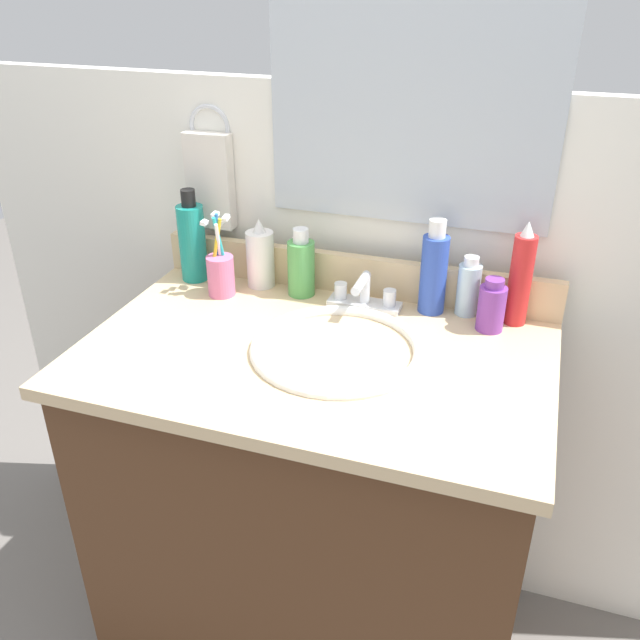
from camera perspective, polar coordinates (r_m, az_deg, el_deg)
ground_plane at (r=1.89m, az=-0.42°, el=-25.30°), size 6.00×6.00×0.00m
vanity_cabinet at (r=1.58m, az=-0.47°, el=-16.40°), size 0.88×0.53×0.82m
countertop at (r=1.32m, az=-0.54°, el=-3.12°), size 0.91×0.58×0.03m
backsplash at (r=1.52m, az=2.87°, el=3.92°), size 0.91×0.02×0.09m
back_wall at (r=1.69m, az=3.26°, el=-2.83°), size 2.01×0.04×1.30m
mirror_panel at (r=1.42m, az=7.85°, el=19.05°), size 0.60×0.01×0.56m
towel_ring at (r=1.59m, az=-9.36°, el=15.89°), size 0.10×0.01×0.10m
hand_towel at (r=1.61m, az=-9.32°, el=11.57°), size 0.11×0.04×0.22m
sink_basin at (r=1.32m, az=1.46°, el=-3.73°), size 0.34×0.34×0.11m
faucet at (r=1.46m, az=3.76°, el=2.04°), size 0.16×0.10×0.08m
bottle_lotion_white at (r=1.55m, az=-5.09°, el=5.31°), size 0.06×0.06×0.16m
bottle_cream_purple at (r=1.40m, az=14.36°, el=1.12°), size 0.06×0.06×0.11m
bottle_shampoo_blue at (r=1.44m, az=9.64°, el=4.10°), size 0.06×0.06×0.21m
bottle_toner_green at (r=1.50m, az=-1.61°, el=4.60°), size 0.06×0.06×0.16m
bottle_gel_clear at (r=1.45m, az=12.49°, el=2.67°), size 0.05×0.05×0.13m
bottle_mouthwash_teal at (r=1.60m, az=-10.79°, el=6.62°), size 0.06×0.06×0.22m
bottle_spray_red at (r=1.42m, az=16.65°, el=3.45°), size 0.05×0.05×0.22m
cup_pink at (r=1.52m, az=-8.44°, el=4.04°), size 0.07×0.07×0.19m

